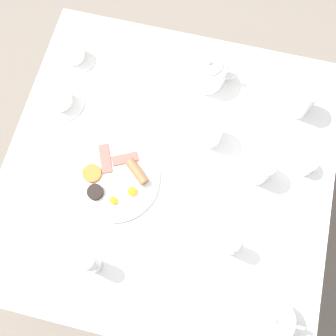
% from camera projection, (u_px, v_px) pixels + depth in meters
% --- Properties ---
extents(ground_plane, '(8.00, 8.00, 0.00)m').
position_uv_depth(ground_plane, '(168.00, 216.00, 1.98)').
color(ground_plane, '#70665B').
extents(table, '(1.03, 1.04, 0.77)m').
position_uv_depth(table, '(168.00, 177.00, 1.32)').
color(table, white).
rests_on(table, ground_plane).
extents(breakfast_plate, '(0.28, 0.28, 0.04)m').
position_uv_depth(breakfast_plate, '(116.00, 179.00, 1.23)').
color(breakfast_plate, white).
rests_on(breakfast_plate, table).
extents(teapot_near, '(0.12, 0.21, 0.12)m').
position_uv_depth(teapot_near, '(208.00, 72.00, 1.30)').
color(teapot_near, white).
rests_on(teapot_near, table).
extents(teapot_far, '(0.12, 0.21, 0.12)m').
position_uv_depth(teapot_far, '(268.00, 319.00, 1.06)').
color(teapot_far, white).
rests_on(teapot_far, table).
extents(teacup_with_saucer_left, '(0.14, 0.14, 0.06)m').
position_uv_depth(teacup_with_saucer_left, '(73.00, 54.00, 1.35)').
color(teacup_with_saucer_left, white).
rests_on(teacup_with_saucer_left, table).
extents(teacup_with_saucer_right, '(0.14, 0.14, 0.06)m').
position_uv_depth(teacup_with_saucer_right, '(61.00, 100.00, 1.29)').
color(teacup_with_saucer_right, white).
rests_on(teacup_with_saucer_right, table).
extents(water_glass_tall, '(0.08, 0.08, 0.12)m').
position_uv_depth(water_glass_tall, '(302.00, 100.00, 1.25)').
color(water_glass_tall, white).
rests_on(water_glass_tall, table).
extents(water_glass_short, '(0.08, 0.08, 0.11)m').
position_uv_depth(water_glass_short, '(260.00, 168.00, 1.19)').
color(water_glass_short, white).
rests_on(water_glass_short, table).
extents(wine_glass_spare, '(0.08, 0.08, 0.11)m').
position_uv_depth(wine_glass_spare, '(211.00, 131.00, 1.23)').
color(wine_glass_spare, white).
rests_on(wine_glass_spare, table).
extents(creamer_jug, '(0.08, 0.06, 0.06)m').
position_uv_depth(creamer_jug, '(306.00, 164.00, 1.22)').
color(creamer_jug, white).
rests_on(creamer_jug, table).
extents(pepper_grinder, '(0.05, 0.05, 0.12)m').
position_uv_depth(pepper_grinder, '(91.00, 264.00, 1.09)').
color(pepper_grinder, '#BCBCC1').
rests_on(pepper_grinder, table).
extents(salt_grinder, '(0.05, 0.05, 0.12)m').
position_uv_depth(salt_grinder, '(233.00, 245.00, 1.11)').
color(salt_grinder, '#BCBCC1').
rests_on(salt_grinder, table).
extents(napkin_folded, '(0.15, 0.12, 0.01)m').
position_uv_depth(napkin_folded, '(214.00, 197.00, 1.21)').
color(napkin_folded, white).
rests_on(napkin_folded, table).
extents(fork_by_plate, '(0.03, 0.17, 0.00)m').
position_uv_depth(fork_by_plate, '(285.00, 236.00, 1.18)').
color(fork_by_plate, silver).
rests_on(fork_by_plate, table).
extents(knife_by_plate, '(0.09, 0.22, 0.00)m').
position_uv_depth(knife_by_plate, '(156.00, 266.00, 1.15)').
color(knife_by_plate, silver).
rests_on(knife_by_plate, table).
extents(spoon_for_tea, '(0.02, 0.17, 0.00)m').
position_uv_depth(spoon_for_tea, '(115.00, 105.00, 1.31)').
color(spoon_for_tea, silver).
rests_on(spoon_for_tea, table).
extents(fork_spare, '(0.12, 0.14, 0.00)m').
position_uv_depth(fork_spare, '(19.00, 234.00, 1.18)').
color(fork_spare, silver).
rests_on(fork_spare, table).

